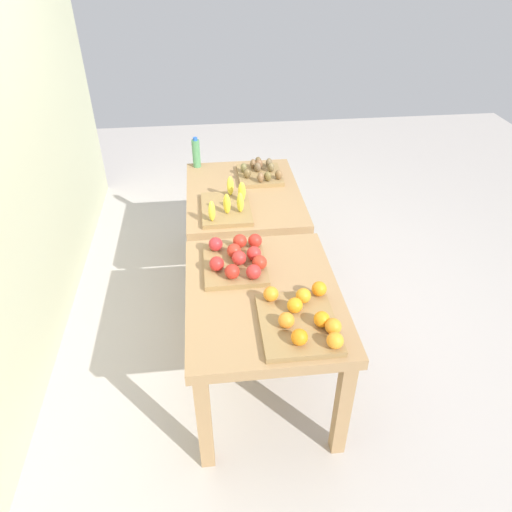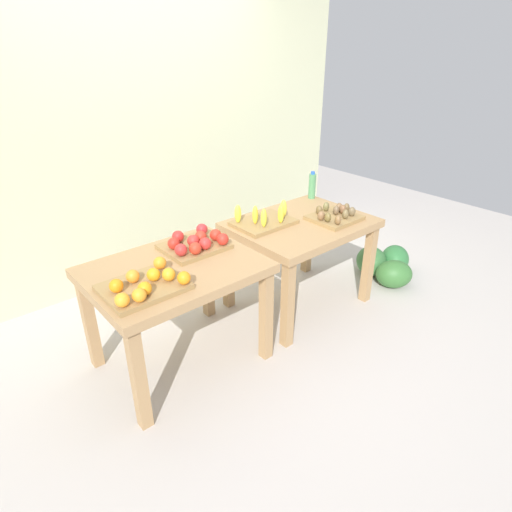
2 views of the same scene
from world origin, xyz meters
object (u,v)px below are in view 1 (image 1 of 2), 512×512
display_table_left (263,307)px  watermelon_pile (259,202)px  orange_bin (302,319)px  kiwi_bin (260,173)px  banana_crate (227,206)px  water_bottle (196,153)px  display_table_right (244,205)px  apple_bin (238,259)px

display_table_left → watermelon_pile: size_ratio=1.55×
orange_bin → kiwi_bin: (1.60, 0.00, -0.00)m
watermelon_pile → display_table_left: bearing=173.7°
banana_crate → water_bottle: bearing=14.6°
banana_crate → water_bottle: water_bottle is taller
display_table_right → water_bottle: water_bottle is taller
orange_bin → apple_bin: bearing=27.4°
apple_bin → watermelon_pile: (1.81, -0.34, -0.65)m
display_table_right → watermelon_pile: 1.07m
apple_bin → kiwi_bin: 1.13m
apple_bin → water_bottle: (1.34, 0.21, 0.06)m
orange_bin → kiwi_bin: bearing=0.1°
orange_bin → apple_bin: size_ratio=1.11×
kiwi_bin → water_bottle: bearing=62.6°
display_table_right → water_bottle: (0.46, 0.32, 0.22)m
display_table_right → kiwi_bin: 0.30m
banana_crate → kiwi_bin: bearing=-29.7°
display_table_left → display_table_right: (1.12, 0.00, 0.00)m
banana_crate → water_bottle: (0.73, 0.19, 0.07)m
watermelon_pile → water_bottle: bearing=130.6°
display_table_left → water_bottle: 1.63m
banana_crate → display_table_left: bearing=-171.3°
display_table_right → apple_bin: size_ratio=2.57×
water_bottle → watermelon_pile: bearing=-49.4°
display_table_left → orange_bin: size_ratio=2.31×
kiwi_bin → watermelon_pile: bearing=-6.4°
display_table_right → water_bottle: bearing=34.9°
water_bottle → display_table_right: bearing=-145.1°
display_table_right → apple_bin: apple_bin is taller
water_bottle → kiwi_bin: bearing=-117.4°
display_table_right → banana_crate: banana_crate is taller
display_table_right → watermelon_pile: display_table_right is taller
display_table_right → kiwi_bin: bearing=-33.8°
kiwi_bin → apple_bin: bearing=166.8°
orange_bin → water_bottle: 1.90m
water_bottle → watermelon_pile: (0.47, -0.54, -0.71)m
kiwi_bin → watermelon_pile: size_ratio=0.54×
apple_bin → banana_crate: size_ratio=0.92×
display_table_right → apple_bin: 0.90m
apple_bin → kiwi_bin: (1.10, -0.26, -0.01)m
display_table_left → water_bottle: size_ratio=4.41×
display_table_right → display_table_left: bearing=180.0°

